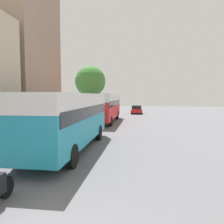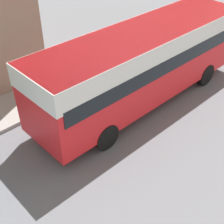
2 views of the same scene
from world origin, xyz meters
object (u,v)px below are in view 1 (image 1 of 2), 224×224
(car_crossing, at_px, (137,109))
(bus_following, at_px, (104,104))
(pedestrian_near_curb, at_px, (84,113))
(bus_lead, at_px, (68,113))

(car_crossing, bearing_deg, bus_following, -105.46)
(bus_following, bearing_deg, pedestrian_near_curb, 157.81)
(bus_lead, height_order, pedestrian_near_curb, bus_lead)
(pedestrian_near_curb, bearing_deg, bus_following, -22.19)
(bus_lead, xyz_separation_m, pedestrian_near_curb, (-2.72, 13.83, -1.03))
(bus_lead, relative_size, pedestrian_near_curb, 5.84)
(bus_following, relative_size, car_crossing, 2.47)
(car_crossing, bearing_deg, pedestrian_near_curb, -117.90)
(car_crossing, xyz_separation_m, pedestrian_near_curb, (-6.01, -11.35, 0.26))
(pedestrian_near_curb, bearing_deg, car_crossing, 62.10)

